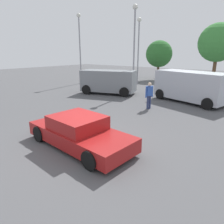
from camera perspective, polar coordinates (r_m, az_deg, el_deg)
The scene contains 11 objects.
ground_plane at distance 8.22m, azimuth -7.88°, elevation -8.79°, with size 80.00×80.00×0.00m, color #515154.
sedan_foreground at distance 7.87m, azimuth -9.21°, elevation -5.64°, with size 4.60×2.18×1.19m.
dog at distance 10.77m, azimuth -17.32°, elevation -1.74°, with size 0.48×0.50×0.41m.
van_white at distance 15.68m, azimuth 21.23°, elevation 6.88°, with size 5.39×3.32×2.18m.
suv_dark at distance 17.69m, azimuth -1.02°, elevation 8.69°, with size 4.94×3.31×2.01m.
pedestrian at distance 13.02m, azimuth 10.42°, elevation 5.20°, with size 0.39×0.53×1.69m.
light_post_near at distance 23.00m, azimuth 7.49°, elevation 19.24°, with size 0.44×0.44×6.94m.
light_post_mid at distance 24.02m, azimuth -9.11°, elevation 19.82°, with size 0.44×0.44×7.50m.
light_post_far at distance 18.22m, azimuth 6.33°, elevation 20.55°, with size 0.44×0.44×7.22m.
tree_back_left at distance 27.53m, azimuth 13.07°, elevation 15.59°, with size 3.32×3.32×4.94m.
tree_back_center at distance 22.32m, azimuth 27.60°, elevation 16.85°, with size 3.54×3.54×6.12m.
Camera 1 is at (5.42, -5.10, 3.49)m, focal length 32.53 mm.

